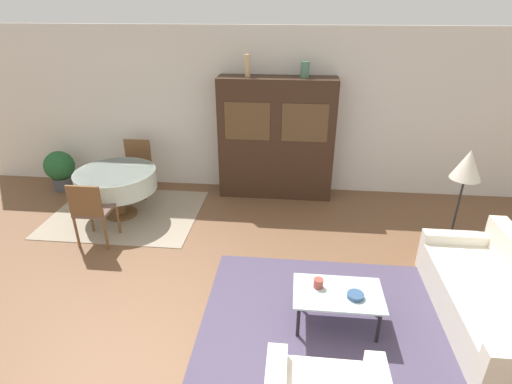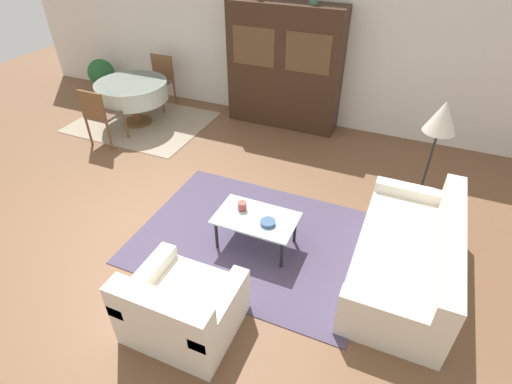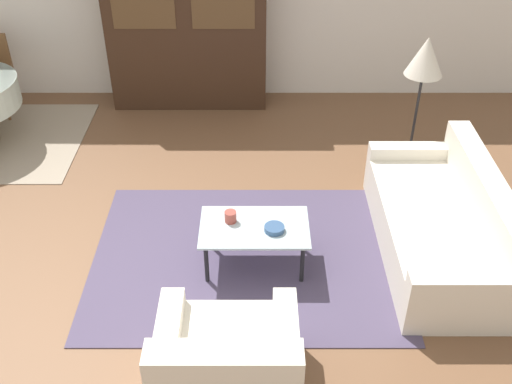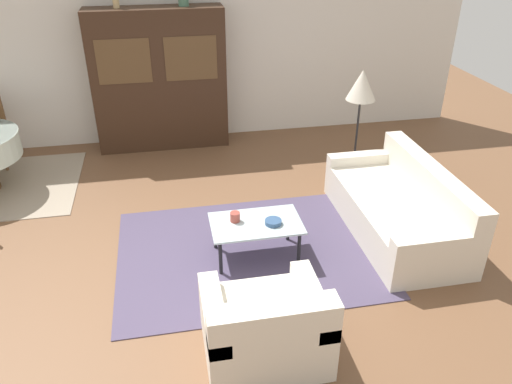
% 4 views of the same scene
% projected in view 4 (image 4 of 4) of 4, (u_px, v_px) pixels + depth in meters
% --- Properties ---
extents(ground_plane, '(14.00, 14.00, 0.00)m').
position_uv_depth(ground_plane, '(142.00, 290.00, 4.63)').
color(ground_plane, brown).
extents(wall_back, '(10.00, 0.06, 2.70)m').
position_uv_depth(wall_back, '(133.00, 51.00, 7.08)').
color(wall_back, silver).
rests_on(wall_back, ground_plane).
extents(area_rug, '(2.63, 2.00, 0.01)m').
position_uv_depth(area_rug, '(248.00, 252.00, 5.14)').
color(area_rug, '#4C425B').
rests_on(area_rug, ground_plane).
extents(couch, '(0.92, 1.96, 0.75)m').
position_uv_depth(couch, '(400.00, 209.00, 5.37)').
color(couch, silver).
rests_on(couch, ground_plane).
extents(armchair, '(0.93, 0.83, 0.73)m').
position_uv_depth(armchair, '(265.00, 328.00, 3.82)').
color(armchair, silver).
rests_on(armchair, ground_plane).
extents(coffee_table, '(0.89, 0.55, 0.40)m').
position_uv_depth(coffee_table, '(256.00, 226.00, 4.90)').
color(coffee_table, black).
rests_on(coffee_table, area_rug).
extents(display_cabinet, '(1.86, 0.47, 1.97)m').
position_uv_depth(display_cabinet, '(160.00, 80.00, 7.07)').
color(display_cabinet, '#382316').
rests_on(display_cabinet, ground_plane).
extents(floor_lamp, '(0.37, 0.37, 1.41)m').
position_uv_depth(floor_lamp, '(361.00, 89.00, 6.12)').
color(floor_lamp, black).
rests_on(floor_lamp, ground_plane).
extents(cup, '(0.10, 0.10, 0.10)m').
position_uv_depth(cup, '(235.00, 217.00, 4.88)').
color(cup, '#9E4238').
rests_on(cup, coffee_table).
extents(bowl, '(0.16, 0.16, 0.04)m').
position_uv_depth(bowl, '(273.00, 222.00, 4.85)').
color(bowl, '#33517A').
rests_on(bowl, coffee_table).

